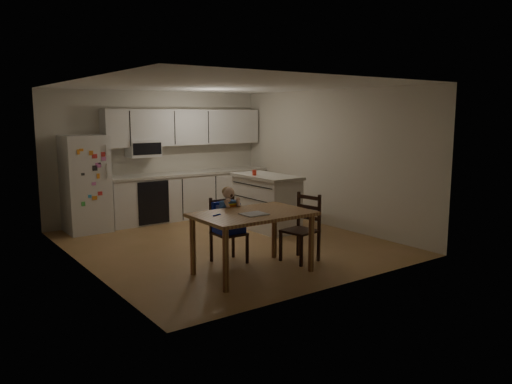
{
  "coord_description": "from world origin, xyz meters",
  "views": [
    {
      "loc": [
        -4.18,
        -6.62,
        2.06
      ],
      "look_at": [
        -0.05,
        -0.88,
        0.95
      ],
      "focal_mm": 35.0,
      "sensor_mm": 36.0,
      "label": 1
    }
  ],
  "objects": [
    {
      "name": "kitchen_island",
      "position": [
        1.13,
        0.43,
        0.5
      ],
      "size": [
        0.7,
        1.34,
        0.99
      ],
      "color": "silver",
      "rests_on": "ground"
    },
    {
      "name": "napkin",
      "position": [
        -0.58,
        -1.59,
        0.81
      ],
      "size": [
        0.31,
        0.26,
        0.01
      ],
      "primitive_type": "cube",
      "color": "#B4B4B9",
      "rests_on": "dining_table"
    },
    {
      "name": "refrigerator",
      "position": [
        -1.55,
        2.15,
        0.85
      ],
      "size": [
        0.72,
        0.7,
        1.7
      ],
      "primitive_type": "cube",
      "color": "silver",
      "rests_on": "ground"
    },
    {
      "name": "toddler_spoon",
      "position": [
        -1.01,
        -1.38,
        0.81
      ],
      "size": [
        0.12,
        0.06,
        0.02
      ],
      "primitive_type": "cylinder",
      "rotation": [
        0.0,
        1.57,
        0.35
      ],
      "color": "#1122AA",
      "rests_on": "dining_table"
    },
    {
      "name": "room",
      "position": [
        0.0,
        0.48,
        1.25
      ],
      "size": [
        4.52,
        5.01,
        2.51
      ],
      "color": "olive",
      "rests_on": "ground"
    },
    {
      "name": "chair_side",
      "position": [
        0.41,
        -1.42,
        0.54
      ],
      "size": [
        0.48,
        0.48,
        0.95
      ],
      "rotation": [
        0.0,
        0.0,
        -1.42
      ],
      "color": "black",
      "rests_on": "ground"
    },
    {
      "name": "kitchen_run",
      "position": [
        0.5,
        2.24,
        0.88
      ],
      "size": [
        3.37,
        0.62,
        2.15
      ],
      "color": "silver",
      "rests_on": "ground"
    },
    {
      "name": "chair_booster",
      "position": [
        -0.53,
        -0.87,
        0.65
      ],
      "size": [
        0.41,
        0.41,
        1.07
      ],
      "rotation": [
        0.0,
        0.0,
        -0.01
      ],
      "color": "black",
      "rests_on": "ground"
    },
    {
      "name": "dining_table",
      "position": [
        -0.53,
        -1.48,
        0.7
      ],
      "size": [
        1.5,
        0.96,
        0.8
      ],
      "color": "brown",
      "rests_on": "ground"
    },
    {
      "name": "red_cup",
      "position": [
        0.93,
        0.52,
        1.03
      ],
      "size": [
        0.07,
        0.07,
        0.09
      ],
      "primitive_type": "cylinder",
      "color": "red",
      "rests_on": "kitchen_island"
    }
  ]
}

